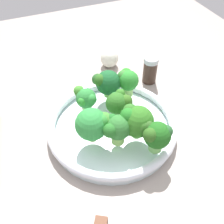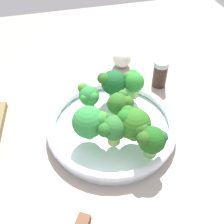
% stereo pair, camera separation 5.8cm
% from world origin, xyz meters
% --- Properties ---
extents(ground_plane, '(1.30, 1.30, 0.03)m').
position_xyz_m(ground_plane, '(0.00, 0.00, -0.01)').
color(ground_plane, gray).
extents(bowl, '(0.30, 0.30, 0.03)m').
position_xyz_m(bowl, '(-0.02, -0.04, 0.02)').
color(bowl, silver).
rests_on(bowl, ground_plane).
extents(broccoli_floret_0, '(0.05, 0.06, 0.07)m').
position_xyz_m(broccoli_floret_0, '(-0.08, -0.03, 0.08)').
color(broccoli_floret_0, '#89BF57').
rests_on(broccoli_floret_0, bowl).
extents(broccoli_floret_1, '(0.06, 0.05, 0.06)m').
position_xyz_m(broccoli_floret_1, '(0.04, 0.00, 0.07)').
color(broccoli_floret_1, '#87B45B').
rests_on(broccoli_floret_1, bowl).
extents(broccoli_floret_2, '(0.06, 0.05, 0.07)m').
position_xyz_m(broccoli_floret_2, '(0.05, -0.11, 0.08)').
color(broccoli_floret_2, '#98CE6A').
rests_on(broccoli_floret_2, bowl).
extents(broccoli_floret_3, '(0.05, 0.06, 0.06)m').
position_xyz_m(broccoli_floret_3, '(-0.00, -0.06, 0.07)').
color(broccoli_floret_3, '#77BC5F').
rests_on(broccoli_floret_3, bowl).
extents(broccoli_floret_4, '(0.07, 0.08, 0.08)m').
position_xyz_m(broccoli_floret_4, '(-0.05, 0.01, 0.08)').
color(broccoli_floret_4, '#9BD56E').
rests_on(broccoli_floret_4, bowl).
extents(broccoli_floret_5, '(0.07, 0.07, 0.08)m').
position_xyz_m(broccoli_floret_5, '(-0.08, -0.07, 0.08)').
color(broccoli_floret_5, '#93D771').
rests_on(broccoli_floret_5, bowl).
extents(broccoli_floret_6, '(0.06, 0.06, 0.07)m').
position_xyz_m(broccoli_floret_6, '(-0.13, -0.09, 0.08)').
color(broccoli_floret_6, '#76BB5E').
rests_on(broccoli_floret_6, bowl).
extents(broccoli_floret_7, '(0.06, 0.07, 0.07)m').
position_xyz_m(broccoli_floret_7, '(0.06, -0.06, 0.07)').
color(broccoli_floret_7, '#85CD60').
rests_on(broccoli_floret_7, bowl).
extents(garlic_bulb, '(0.05, 0.05, 0.05)m').
position_xyz_m(garlic_bulb, '(0.22, -0.13, 0.03)').
color(garlic_bulb, silver).
rests_on(garlic_bulb, ground_plane).
extents(pepper_shaker, '(0.04, 0.04, 0.08)m').
position_xyz_m(pepper_shaker, '(0.11, -0.21, 0.04)').
color(pepper_shaker, '#36251D').
rests_on(pepper_shaker, ground_plane).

